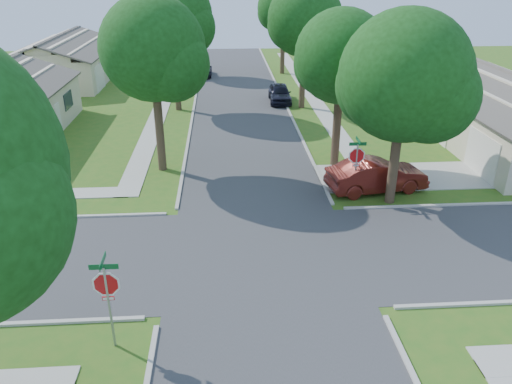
{
  "coord_description": "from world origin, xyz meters",
  "views": [
    {
      "loc": [
        -1.35,
        -16.33,
        10.21
      ],
      "look_at": [
        -0.09,
        2.25,
        1.6
      ],
      "focal_mm": 35.0,
      "sensor_mm": 36.0,
      "label": 1
    }
  ],
  "objects_px": {
    "tree_e_far": "(284,10)",
    "car_driveway": "(377,175)",
    "tree_e_near": "(342,61)",
    "tree_w_near": "(154,54)",
    "stop_sign_ne": "(357,158)",
    "tree_w_mid": "(174,20)",
    "car_curb_west": "(203,70)",
    "tree_e_mid": "(306,22)",
    "house_nw_far": "(65,64)",
    "tree_ne_corner": "(405,82)",
    "tree_w_far": "(186,16)",
    "car_curb_east": "(280,93)",
    "stop_sign_sw": "(107,288)",
    "house_ne_far": "(411,66)"
  },
  "relations": [
    {
      "from": "house_ne_far",
      "to": "tree_e_near",
      "type": "bearing_deg",
      "value": -119.35
    },
    {
      "from": "house_nw_far",
      "to": "tree_e_far",
      "type": "bearing_deg",
      "value": 5.53
    },
    {
      "from": "tree_ne_corner",
      "to": "car_curb_east",
      "type": "bearing_deg",
      "value": 99.65
    },
    {
      "from": "tree_w_near",
      "to": "car_curb_west",
      "type": "bearing_deg",
      "value": 86.6
    },
    {
      "from": "car_curb_west",
      "to": "tree_w_mid",
      "type": "bearing_deg",
      "value": 83.2
    },
    {
      "from": "stop_sign_ne",
      "to": "car_curb_west",
      "type": "bearing_deg",
      "value": 105.42
    },
    {
      "from": "tree_w_near",
      "to": "house_nw_far",
      "type": "relative_size",
      "value": 0.66
    },
    {
      "from": "stop_sign_ne",
      "to": "car_curb_east",
      "type": "bearing_deg",
      "value": 94.74
    },
    {
      "from": "tree_w_far",
      "to": "house_nw_far",
      "type": "xyz_separation_m",
      "value": [
        -11.34,
        -2.01,
        -3.99
      ]
    },
    {
      "from": "tree_e_far",
      "to": "house_nw_far",
      "type": "xyz_separation_m",
      "value": [
        -20.75,
        -2.01,
        -4.46
      ]
    },
    {
      "from": "tree_e_far",
      "to": "car_driveway",
      "type": "xyz_separation_m",
      "value": [
        1.25,
        -28.51,
        -5.18
      ]
    },
    {
      "from": "tree_w_mid",
      "to": "house_ne_far",
      "type": "relative_size",
      "value": 0.7
    },
    {
      "from": "stop_sign_ne",
      "to": "tree_w_mid",
      "type": "distance_m",
      "value": 19.31
    },
    {
      "from": "tree_e_near",
      "to": "tree_ne_corner",
      "type": "bearing_deg",
      "value": -71.47
    },
    {
      "from": "stop_sign_sw",
      "to": "car_curb_east",
      "type": "bearing_deg",
      "value": 73.96
    },
    {
      "from": "stop_sign_sw",
      "to": "tree_w_mid",
      "type": "relative_size",
      "value": 0.31
    },
    {
      "from": "stop_sign_ne",
      "to": "car_curb_west",
      "type": "xyz_separation_m",
      "value": [
        -7.9,
        28.64,
        -1.42
      ]
    },
    {
      "from": "tree_e_far",
      "to": "tree_w_near",
      "type": "relative_size",
      "value": 0.97
    },
    {
      "from": "tree_w_far",
      "to": "car_curb_east",
      "type": "bearing_deg",
      "value": -55.02
    },
    {
      "from": "stop_sign_ne",
      "to": "tree_e_near",
      "type": "relative_size",
      "value": 0.36
    },
    {
      "from": "tree_e_mid",
      "to": "car_curb_east",
      "type": "xyz_separation_m",
      "value": [
        -1.56,
        1.78,
        -5.54
      ]
    },
    {
      "from": "tree_w_near",
      "to": "tree_ne_corner",
      "type": "xyz_separation_m",
      "value": [
        11.0,
        -4.8,
        -0.52
      ]
    },
    {
      "from": "tree_e_near",
      "to": "car_curb_east",
      "type": "xyz_separation_m",
      "value": [
        -1.55,
        13.78,
        -4.93
      ]
    },
    {
      "from": "tree_w_far",
      "to": "car_driveway",
      "type": "relative_size",
      "value": 1.66
    },
    {
      "from": "tree_e_far",
      "to": "tree_w_near",
      "type": "distance_m",
      "value": 26.71
    },
    {
      "from": "car_curb_east",
      "to": "house_ne_far",
      "type": "bearing_deg",
      "value": 27.49
    },
    {
      "from": "car_curb_east",
      "to": "tree_e_far",
      "type": "bearing_deg",
      "value": 83.71
    },
    {
      "from": "tree_e_mid",
      "to": "house_nw_far",
      "type": "height_order",
      "value": "tree_e_mid"
    },
    {
      "from": "tree_e_near",
      "to": "car_curb_west",
      "type": "bearing_deg",
      "value": 108.1
    },
    {
      "from": "tree_w_far",
      "to": "car_curb_east",
      "type": "distance_m",
      "value": 14.51
    },
    {
      "from": "house_nw_far",
      "to": "tree_w_mid",
      "type": "bearing_deg",
      "value": -44.07
    },
    {
      "from": "car_curb_west",
      "to": "tree_e_far",
      "type": "bearing_deg",
      "value": -175.36
    },
    {
      "from": "tree_e_near",
      "to": "tree_w_near",
      "type": "bearing_deg",
      "value": 180.0
    },
    {
      "from": "house_ne_far",
      "to": "car_curb_east",
      "type": "relative_size",
      "value": 3.25
    },
    {
      "from": "stop_sign_ne",
      "to": "tree_ne_corner",
      "type": "bearing_deg",
      "value": -16.55
    },
    {
      "from": "tree_w_mid",
      "to": "tree_w_far",
      "type": "relative_size",
      "value": 1.19
    },
    {
      "from": "tree_e_mid",
      "to": "car_curb_west",
      "type": "height_order",
      "value": "tree_e_mid"
    },
    {
      "from": "stop_sign_sw",
      "to": "stop_sign_ne",
      "type": "relative_size",
      "value": 1.0
    },
    {
      "from": "house_nw_far",
      "to": "car_curb_west",
      "type": "relative_size",
      "value": 3.25
    },
    {
      "from": "tree_e_mid",
      "to": "house_nw_far",
      "type": "xyz_separation_m",
      "value": [
        -20.75,
        10.99,
        -4.74
      ]
    },
    {
      "from": "stop_sign_ne",
      "to": "tree_w_near",
      "type": "distance_m",
      "value": 11.07
    },
    {
      "from": "tree_w_mid",
      "to": "house_nw_far",
      "type": "bearing_deg",
      "value": 135.93
    },
    {
      "from": "stop_sign_ne",
      "to": "tree_w_far",
      "type": "relative_size",
      "value": 0.37
    },
    {
      "from": "stop_sign_sw",
      "to": "tree_e_far",
      "type": "xyz_separation_m",
      "value": [
        9.45,
        38.71,
        3.95
      ]
    },
    {
      "from": "tree_w_far",
      "to": "car_driveway",
      "type": "height_order",
      "value": "tree_w_far"
    },
    {
      "from": "tree_w_far",
      "to": "tree_e_mid",
      "type": "bearing_deg",
      "value": -54.1
    },
    {
      "from": "tree_e_far",
      "to": "tree_w_far",
      "type": "distance_m",
      "value": 9.42
    },
    {
      "from": "stop_sign_sw",
      "to": "house_ne_far",
      "type": "height_order",
      "value": "house_ne_far"
    },
    {
      "from": "tree_w_mid",
      "to": "car_curb_west",
      "type": "distance_m",
      "value": 13.74
    },
    {
      "from": "tree_w_mid",
      "to": "tree_w_far",
      "type": "distance_m",
      "value": 13.04
    }
  ]
}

